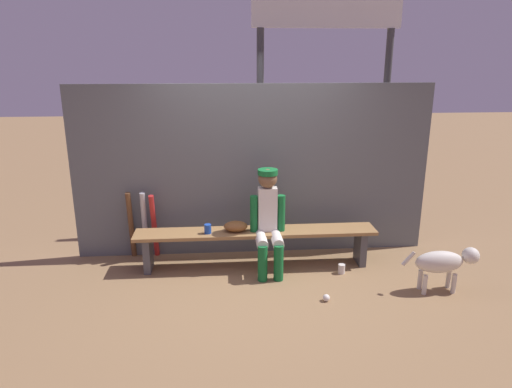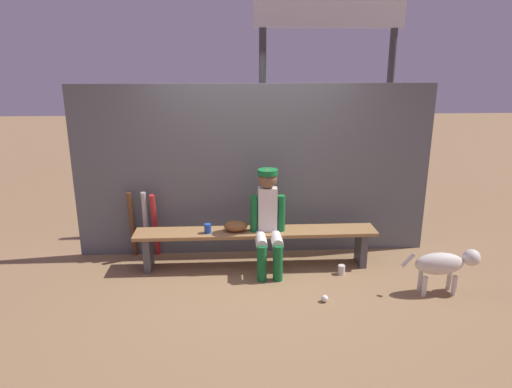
{
  "view_description": "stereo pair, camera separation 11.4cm",
  "coord_description": "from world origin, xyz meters",
  "px_view_note": "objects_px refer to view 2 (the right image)",
  "views": [
    {
      "loc": [
        -0.4,
        -5.11,
        2.44
      ],
      "look_at": [
        0.0,
        0.0,
        0.91
      ],
      "focal_mm": 32.54,
      "sensor_mm": 36.0,
      "label": 1
    },
    {
      "loc": [
        -0.29,
        -5.11,
        2.44
      ],
      "look_at": [
        0.0,
        0.0,
        0.91
      ],
      "focal_mm": 32.54,
      "sensor_mm": 36.0,
      "label": 2
    }
  ],
  "objects_px": {
    "bat_wood_dark": "(132,224)",
    "cup_on_ground": "(342,270)",
    "baseball": "(325,299)",
    "player_seated": "(268,218)",
    "dog": "(445,264)",
    "dugout_bench": "(256,238)",
    "scoreboard": "(333,28)",
    "bat_aluminum_red": "(155,225)",
    "cup_on_bench": "(208,228)",
    "baseball_glove": "(236,226)",
    "bat_aluminum_silver": "(146,224)"
  },
  "relations": [
    {
      "from": "baseball",
      "to": "dog",
      "type": "relative_size",
      "value": 0.09
    },
    {
      "from": "cup_on_ground",
      "to": "dog",
      "type": "height_order",
      "value": "dog"
    },
    {
      "from": "player_seated",
      "to": "bat_aluminum_silver",
      "type": "distance_m",
      "value": 1.58
    },
    {
      "from": "cup_on_bench",
      "to": "dugout_bench",
      "type": "bearing_deg",
      "value": 4.72
    },
    {
      "from": "player_seated",
      "to": "bat_wood_dark",
      "type": "relative_size",
      "value": 1.39
    },
    {
      "from": "player_seated",
      "to": "bat_wood_dark",
      "type": "bearing_deg",
      "value": 163.84
    },
    {
      "from": "baseball_glove",
      "to": "bat_aluminum_silver",
      "type": "bearing_deg",
      "value": 161.7
    },
    {
      "from": "cup_on_bench",
      "to": "scoreboard",
      "type": "distance_m",
      "value": 3.18
    },
    {
      "from": "player_seated",
      "to": "bat_wood_dark",
      "type": "distance_m",
      "value": 1.74
    },
    {
      "from": "scoreboard",
      "to": "bat_aluminum_red",
      "type": "bearing_deg",
      "value": -155.84
    },
    {
      "from": "dugout_bench",
      "to": "dog",
      "type": "bearing_deg",
      "value": -21.43
    },
    {
      "from": "baseball_glove",
      "to": "dog",
      "type": "relative_size",
      "value": 0.33
    },
    {
      "from": "bat_aluminum_red",
      "to": "cup_on_ground",
      "type": "xyz_separation_m",
      "value": [
        2.21,
        -0.61,
        -0.37
      ]
    },
    {
      "from": "dugout_bench",
      "to": "bat_aluminum_red",
      "type": "xyz_separation_m",
      "value": [
        -1.23,
        0.34,
        0.06
      ]
    },
    {
      "from": "dugout_bench",
      "to": "cup_on_bench",
      "type": "relative_size",
      "value": 25.91
    },
    {
      "from": "baseball_glove",
      "to": "bat_wood_dark",
      "type": "xyz_separation_m",
      "value": [
        -1.28,
        0.37,
        -0.09
      ]
    },
    {
      "from": "baseball_glove",
      "to": "bat_aluminum_red",
      "type": "relative_size",
      "value": 0.33
    },
    {
      "from": "cup_on_ground",
      "to": "dog",
      "type": "bearing_deg",
      "value": -26.97
    },
    {
      "from": "bat_wood_dark",
      "to": "baseball",
      "type": "relative_size",
      "value": 11.71
    },
    {
      "from": "baseball",
      "to": "cup_on_bench",
      "type": "relative_size",
      "value": 0.67
    },
    {
      "from": "dugout_bench",
      "to": "bat_aluminum_red",
      "type": "bearing_deg",
      "value": 164.68
    },
    {
      "from": "player_seated",
      "to": "scoreboard",
      "type": "height_order",
      "value": "scoreboard"
    },
    {
      "from": "scoreboard",
      "to": "baseball",
      "type": "bearing_deg",
      "value": -101.29
    },
    {
      "from": "baseball",
      "to": "bat_wood_dark",
      "type": "bearing_deg",
      "value": 149.96
    },
    {
      "from": "scoreboard",
      "to": "dog",
      "type": "height_order",
      "value": "scoreboard"
    },
    {
      "from": "cup_on_bench",
      "to": "dog",
      "type": "xyz_separation_m",
      "value": [
        2.51,
        -0.72,
        -0.18
      ]
    },
    {
      "from": "scoreboard",
      "to": "baseball_glove",
      "type": "bearing_deg",
      "value": -134.23
    },
    {
      "from": "dugout_bench",
      "to": "bat_aluminum_silver",
      "type": "xyz_separation_m",
      "value": [
        -1.35,
        0.37,
        0.07
      ]
    },
    {
      "from": "cup_on_ground",
      "to": "cup_on_bench",
      "type": "height_order",
      "value": "cup_on_bench"
    },
    {
      "from": "baseball_glove",
      "to": "bat_wood_dark",
      "type": "height_order",
      "value": "bat_wood_dark"
    },
    {
      "from": "bat_aluminum_red",
      "to": "cup_on_bench",
      "type": "height_order",
      "value": "bat_aluminum_red"
    },
    {
      "from": "dugout_bench",
      "to": "cup_on_bench",
      "type": "xyz_separation_m",
      "value": [
        -0.57,
        -0.05,
        0.15
      ]
    },
    {
      "from": "baseball",
      "to": "player_seated",
      "type": "bearing_deg",
      "value": 123.95
    },
    {
      "from": "baseball",
      "to": "cup_on_ground",
      "type": "bearing_deg",
      "value": 62.59
    },
    {
      "from": "baseball_glove",
      "to": "cup_on_bench",
      "type": "relative_size",
      "value": 2.55
    },
    {
      "from": "dugout_bench",
      "to": "baseball_glove",
      "type": "relative_size",
      "value": 10.18
    },
    {
      "from": "bat_wood_dark",
      "to": "cup_on_ground",
      "type": "relative_size",
      "value": 7.88
    },
    {
      "from": "bat_wood_dark",
      "to": "dog",
      "type": "bearing_deg",
      "value": -18.12
    },
    {
      "from": "cup_on_ground",
      "to": "bat_aluminum_silver",
      "type": "bearing_deg",
      "value": 164.66
    },
    {
      "from": "cup_on_bench",
      "to": "dog",
      "type": "height_order",
      "value": "cup_on_bench"
    },
    {
      "from": "player_seated",
      "to": "cup_on_ground",
      "type": "bearing_deg",
      "value": -10.89
    },
    {
      "from": "dog",
      "to": "dugout_bench",
      "type": "bearing_deg",
      "value": 158.57
    },
    {
      "from": "cup_on_bench",
      "to": "bat_aluminum_silver",
      "type": "bearing_deg",
      "value": 152.24
    },
    {
      "from": "bat_wood_dark",
      "to": "cup_on_ground",
      "type": "xyz_separation_m",
      "value": [
        2.5,
        -0.64,
        -0.38
      ]
    },
    {
      "from": "player_seated",
      "to": "baseball",
      "type": "bearing_deg",
      "value": -56.05
    },
    {
      "from": "dugout_bench",
      "to": "scoreboard",
      "type": "distance_m",
      "value": 3.02
    },
    {
      "from": "baseball_glove",
      "to": "dog",
      "type": "distance_m",
      "value": 2.33
    },
    {
      "from": "cup_on_ground",
      "to": "cup_on_bench",
      "type": "bearing_deg",
      "value": 171.71
    },
    {
      "from": "bat_wood_dark",
      "to": "baseball",
      "type": "bearing_deg",
      "value": -30.04
    },
    {
      "from": "baseball",
      "to": "dog",
      "type": "xyz_separation_m",
      "value": [
        1.29,
        0.13,
        0.3
      ]
    }
  ]
}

